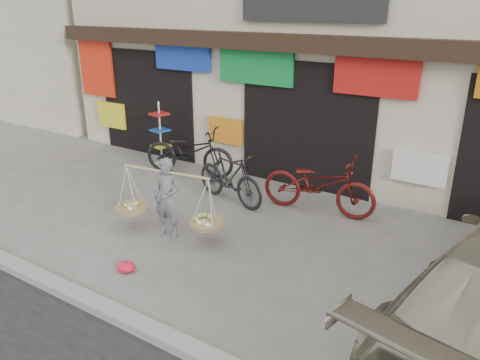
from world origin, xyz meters
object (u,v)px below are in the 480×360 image
Objects in this scene: bike_0 at (189,151)px; bike_1 at (230,177)px; street_vendor at (168,202)px; bike_2 at (319,184)px; display_rack at (161,140)px.

bike_0 reaches higher than bike_1.
bike_2 is (1.77, 2.29, -0.06)m from street_vendor.
display_rack reaches higher than street_vendor.
bike_0 is 1.21× the size of bike_1.
bike_1 is (0.08, 1.78, -0.09)m from street_vendor.
display_rack is at bearing 82.83° from bike_1.
display_rack is (-2.71, 1.01, 0.10)m from bike_1.
display_rack is (-1.01, 0.16, 0.07)m from bike_0.
street_vendor reaches higher than bike_2.
display_rack is at bearing 124.80° from street_vendor.
display_rack is at bearing 76.66° from bike_2.
street_vendor is 1.13× the size of bike_1.
bike_1 is 1.12× the size of display_rack.
bike_1 is at bearing 99.75° from bike_2.
bike_0 is at bearing 76.73° from bike_1.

